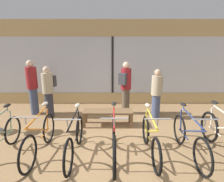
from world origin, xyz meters
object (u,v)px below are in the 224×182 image
object	(u,v)px
customer_near_rack	(48,90)
customer_mid_floor	(32,86)
bicycle_far_right	(222,136)
bicycle_center_left	(74,139)
bicycle_center	(113,139)
bicycle_right	(188,138)
bicycle_left	(39,137)
display_bench	(107,113)
bicycle_center_right	(149,139)
customer_near_bench	(125,86)
customer_by_window	(156,93)

from	to	relation	value
customer_near_rack	customer_mid_floor	bearing A→B (deg)	157.69
bicycle_far_right	customer_near_rack	size ratio (longest dim) A/B	1.09
bicycle_center_left	bicycle_center	size ratio (longest dim) A/B	0.94
bicycle_right	customer_near_rack	world-z (taller)	customer_near_rack
bicycle_center	bicycle_left	bearing A→B (deg)	176.24
bicycle_left	customer_mid_floor	distance (m)	2.66
bicycle_left	bicycle_center_left	world-z (taller)	bicycle_left
bicycle_far_right	customer_mid_floor	bearing A→B (deg)	154.86
bicycle_right	display_bench	bearing A→B (deg)	139.12
bicycle_center	customer_near_rack	bearing A→B (deg)	133.12
bicycle_left	bicycle_right	xyz separation A→B (m)	(3.05, -0.05, -0.01)
bicycle_far_right	bicycle_center	bearing A→B (deg)	-176.71
bicycle_center	bicycle_center_right	size ratio (longest dim) A/B	1.08
bicycle_center_left	bicycle_center	world-z (taller)	bicycle_center
bicycle_right	bicycle_far_right	distance (m)	0.73
bicycle_center	bicycle_far_right	distance (m)	2.26
bicycle_center_right	bicycle_far_right	bearing A→B (deg)	2.57
customer_mid_floor	bicycle_center_right	bearing A→B (deg)	-34.95
customer_near_rack	customer_near_bench	bearing A→B (deg)	6.22
customer_mid_floor	bicycle_right	bearing A→B (deg)	-29.67
bicycle_right	bicycle_far_right	xyz separation A→B (m)	(0.73, 0.08, 0.01)
bicycle_right	customer_near_rack	size ratio (longest dim) A/B	1.07
bicycle_left	display_bench	world-z (taller)	bicycle_left
bicycle_center_left	customer_mid_floor	distance (m)	3.10
bicycle_right	display_bench	size ratio (longest dim) A/B	1.24
bicycle_center_right	bicycle_right	xyz separation A→B (m)	(0.79, -0.01, 0.01)
bicycle_left	customer_mid_floor	size ratio (longest dim) A/B	0.96
bicycle_center	bicycle_right	size ratio (longest dim) A/B	1.03
bicycle_far_right	bicycle_center_right	bearing A→B (deg)	-177.43
bicycle_left	bicycle_center	world-z (taller)	bicycle_center
bicycle_center	customer_by_window	size ratio (longest dim) A/B	1.15
bicycle_left	bicycle_right	bearing A→B (deg)	-0.89
bicycle_center_left	bicycle_far_right	distance (m)	3.05
bicycle_center_left	bicycle_left	bearing A→B (deg)	174.64
bicycle_center	bicycle_center_right	world-z (taller)	bicycle_center
bicycle_center	customer_near_bench	bearing A→B (deg)	80.51
bicycle_right	customer_near_bench	xyz separation A→B (m)	(-1.12, 2.40, 0.56)
bicycle_center_left	customer_near_rack	xyz separation A→B (m)	(-1.26, 2.16, 0.50)
bicycle_center	display_bench	bearing A→B (deg)	96.07
bicycle_right	customer_near_rack	bearing A→B (deg)	149.18
bicycle_center_right	customer_mid_floor	distance (m)	4.18
bicycle_center	bicycle_right	distance (m)	1.53
bicycle_center_right	customer_near_rack	bearing A→B (deg)	142.71
bicycle_center_left	customer_near_bench	size ratio (longest dim) A/B	0.97
bicycle_center	customer_near_rack	xyz separation A→B (m)	(-2.05, 2.19, 0.48)
bicycle_left	customer_mid_floor	bearing A→B (deg)	115.83
display_bench	customer_mid_floor	world-z (taller)	customer_mid_floor
display_bench	customer_near_rack	world-z (taller)	customer_near_rack
customer_near_bench	bicycle_center_right	bearing A→B (deg)	-82.09
bicycle_far_right	customer_near_bench	xyz separation A→B (m)	(-1.85, 2.33, 0.55)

